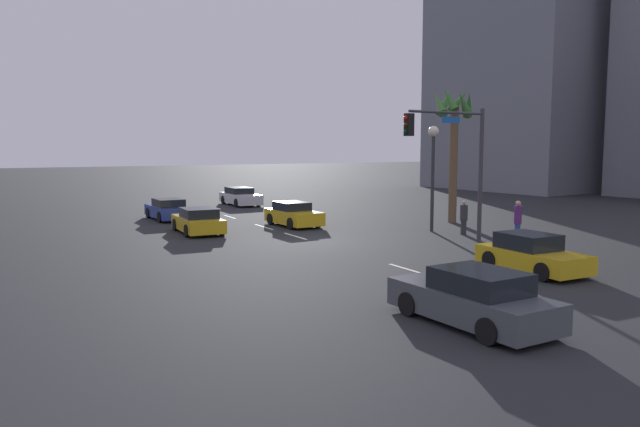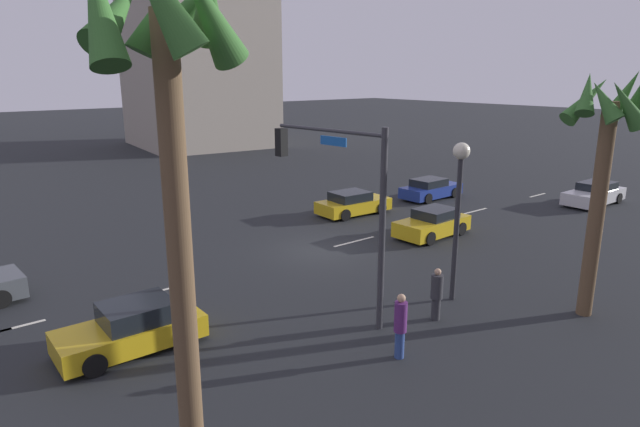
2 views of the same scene
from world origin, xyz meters
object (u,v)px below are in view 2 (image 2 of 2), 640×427
Objects in this scene: car_4 at (353,204)px; pedestrian_0 at (437,293)px; palm_tree_0 at (605,140)px; streetlamp at (459,190)px; car_0 at (132,328)px; palm_tree_1 at (168,97)px; car_5 at (594,194)px; building_3 at (196,43)px; traffic_signal at (342,188)px; pedestrian_1 at (400,324)px; car_2 at (433,223)px; car_3 at (431,189)px.

pedestrian_0 is at bearing 59.35° from car_4.
streetlamp is at bearing -53.94° from palm_tree_0.
car_0 is 9.18m from palm_tree_1.
car_5 is 0.21× the size of building_3.
car_4 is 22.28m from palm_tree_1.
pedestrian_1 is (0.68, 3.25, -3.19)m from traffic_signal.
building_3 is (-7.03, -38.44, 10.07)m from car_2.
building_3 is (-0.78, -33.03, 10.09)m from car_3.
palm_tree_0 reaches higher than car_3.
traffic_signal is 3.59× the size of pedestrian_0.
streetlamp is at bearing 79.59° from building_3.
car_0 is at bearing 26.27° from car_4.
traffic_signal reaches higher than streetlamp.
car_2 is 10.48m from traffic_signal.
car_2 is at bearing 92.18° from car_4.
streetlamp is (-3.70, 1.63, -0.29)m from traffic_signal.
car_0 is at bearing -26.64° from pedestrian_0.
traffic_signal is 0.64× the size of palm_tree_1.
car_0 reaches higher than car_2.
palm_tree_1 reaches higher than palm_tree_0.
car_0 is 0.19× the size of building_3.
palm_tree_0 reaches higher than car_0.
pedestrian_0 reaches higher than car_0.
car_0 is 7.43m from traffic_signal.
pedestrian_0 reaches higher than car_5.
car_3 is at bearing 179.02° from car_4.
car_2 reaches higher than car_3.
car_4 is 13.36m from traffic_signal.
car_2 is 12.86m from car_5.
traffic_signal is at bearing 22.62° from car_2.
palm_tree_0 is at bearing 126.06° from streetlamp.
pedestrian_1 is (-5.57, 5.09, 0.37)m from car_0.
pedestrian_0 is (19.84, 4.34, 0.27)m from car_5.
palm_tree_1 is (13.54, -0.64, 1.59)m from palm_tree_0.
palm_tree_0 is at bearing 146.84° from pedestrian_0.
car_0 is at bearing -100.18° from palm_tree_1.
car_4 is 0.78× the size of streetlamp.
traffic_signal is 0.29× the size of building_3.
car_3 is 9.66m from car_5.
palm_tree_0 is 0.81× the size of palm_tree_1.
traffic_signal is at bearing 5.35° from car_5.
car_0 is 28.09m from car_5.
streetlamp is 0.70× the size of palm_tree_0.
streetlamp is (11.65, 10.83, 3.29)m from car_3.
car_0 reaches higher than car_4.
car_5 is 17.92m from palm_tree_0.
car_4 is at bearing -133.65° from traffic_signal.
building_3 reaches higher than streetlamp.
car_0 is 1.00× the size of car_2.
pedestrian_0 is at bearing 21.54° from streetlamp.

